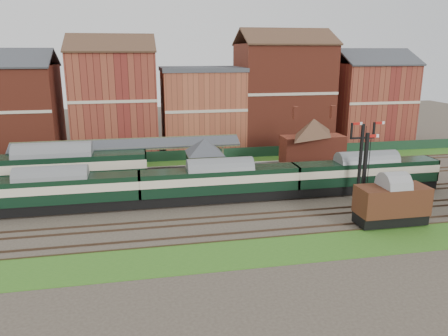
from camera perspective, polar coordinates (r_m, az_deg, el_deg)
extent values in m
plane|color=#473D33|center=(45.33, 1.90, -4.24)|extent=(160.00, 160.00, 0.00)
cube|color=#2D6619|center=(60.35, -1.55, 0.72)|extent=(90.00, 4.50, 0.06)
cube|color=#2D6619|center=(34.62, 6.50, -10.62)|extent=(90.00, 5.00, 0.06)
cube|color=#193823|center=(62.09, -1.87, 1.82)|extent=(90.00, 0.12, 1.50)
cube|color=#2D2D2D|center=(53.60, -5.69, -0.68)|extent=(55.00, 3.40, 1.00)
cube|color=#667654|center=(47.44, -2.51, -1.83)|extent=(3.40, 3.20, 2.40)
cube|color=#4B5434|center=(46.85, -2.54, 0.75)|extent=(3.60, 3.40, 2.00)
pyramid|color=#383A3F|center=(46.44, -2.57, 2.90)|extent=(5.40, 5.40, 1.60)
cube|color=maroon|center=(49.27, 6.72, -1.40)|extent=(3.00, 2.40, 2.20)
cube|color=#4C3323|center=(48.28, 7.01, 0.04)|extent=(3.20, 1.34, 0.79)
cube|color=#4C3323|center=(49.48, 6.54, 0.42)|extent=(3.20, 1.34, 0.79)
cube|color=maroon|center=(57.16, 11.47, 2.41)|extent=(8.00, 3.00, 3.50)
pyramid|color=#4C3323|center=(56.61, 11.62, 5.23)|extent=(8.10, 8.10, 2.20)
cube|color=maroon|center=(55.61, 9.26, 5.69)|extent=(0.60, 0.60, 1.60)
cube|color=maroon|center=(57.55, 13.95, 5.75)|extent=(0.60, 0.60, 1.60)
cube|color=#4B5434|center=(52.98, -24.22, 0.32)|extent=(0.22, 0.22, 3.40)
cube|color=#4B5434|center=(54.98, -0.70, 2.17)|extent=(0.22, 0.22, 3.40)
cube|color=#383A3F|center=(51.50, -12.37, 3.09)|extent=(26.00, 1.99, 0.90)
cube|color=#383A3F|center=(53.36, -12.34, 3.50)|extent=(26.00, 1.99, 0.90)
cube|color=#4B5434|center=(52.36, -12.38, 3.71)|extent=(26.00, 0.20, 0.20)
cube|color=black|center=(46.14, 17.35, 0.60)|extent=(0.25, 0.25, 8.00)
cube|color=black|center=(45.59, 17.60, 3.77)|extent=(2.60, 0.18, 0.18)
cube|color=#B2140F|center=(45.04, 17.02, 5.56)|extent=(1.10, 0.08, 0.25)
cube|color=#B2140F|center=(46.22, 19.66, 5.57)|extent=(1.10, 0.08, 0.25)
cube|color=black|center=(41.40, 17.83, -1.06)|extent=(0.25, 0.25, 8.00)
cube|color=#B2140F|center=(40.84, 18.93, 3.98)|extent=(1.10, 0.08, 0.25)
cube|color=maroon|center=(69.58, -26.51, 6.50)|extent=(14.00, 10.00, 13.00)
cube|color=maroon|center=(67.12, -14.07, 8.23)|extent=(12.00, 10.00, 15.00)
cube|color=#A05033|center=(67.95, -2.89, 7.46)|extent=(12.00, 10.00, 12.00)
cube|color=maroon|center=(70.78, 7.69, 9.28)|extent=(14.00, 10.00, 16.00)
cube|color=maroon|center=(77.10, 18.37, 8.00)|extent=(12.00, 10.00, 13.00)
cube|color=black|center=(44.78, -21.25, -4.66)|extent=(16.09, 2.25, 0.98)
cube|color=black|center=(44.28, -21.45, -2.64)|extent=(16.09, 2.50, 2.32)
cube|color=beige|center=(44.20, -21.49, -2.30)|extent=(16.11, 2.54, 0.80)
cube|color=slate|center=(43.93, -21.61, -1.03)|extent=(16.09, 2.50, 0.54)
cube|color=black|center=(44.73, -0.51, -3.61)|extent=(16.09, 2.25, 0.98)
cube|color=black|center=(44.23, -0.52, -1.58)|extent=(16.09, 2.50, 2.32)
cube|color=beige|center=(44.15, -0.52, -1.24)|extent=(16.11, 2.54, 0.80)
cube|color=slate|center=(43.88, -0.52, 0.04)|extent=(16.09, 2.50, 0.54)
cube|color=black|center=(50.14, 17.87, -2.28)|extent=(16.09, 2.25, 0.98)
cube|color=black|center=(49.70, 18.02, -0.46)|extent=(16.09, 2.50, 2.32)
cube|color=beige|center=(49.62, 18.05, -0.15)|extent=(16.11, 2.54, 0.80)
cube|color=slate|center=(49.38, 18.14, 0.99)|extent=(16.09, 2.50, 0.54)
cube|color=black|center=(50.99, -21.01, -2.16)|extent=(19.49, 2.73, 1.19)
cube|color=black|center=(50.47, -21.22, 0.01)|extent=(19.49, 3.03, 2.82)
cube|color=beige|center=(50.39, -21.26, 0.38)|extent=(19.51, 3.07, 0.97)
cube|color=slate|center=(50.11, -21.39, 1.75)|extent=(19.49, 3.03, 0.65)
cube|color=black|center=(41.67, 20.86, -6.13)|extent=(6.17, 2.27, 0.93)
cube|color=#492314|center=(41.11, 21.08, -3.92)|extent=(6.17, 2.67, 2.47)
cube|color=gray|center=(40.71, 21.26, -2.11)|extent=(6.17, 2.67, 0.45)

